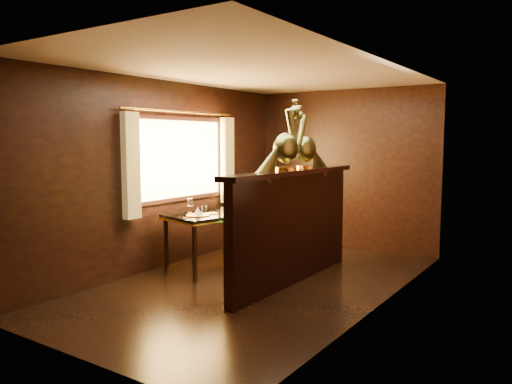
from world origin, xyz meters
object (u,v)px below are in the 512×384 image
peacock_left (286,135)px  peacock_right (306,138)px  dining_table (216,218)px  chair_right (256,217)px  chair_left (263,225)px

peacock_left → peacock_right: size_ratio=1.08×
dining_table → peacock_left: 1.60m
peacock_right → chair_right: bearing=170.5°
chair_left → peacock_right: 1.21m
dining_table → chair_left: size_ratio=1.14×
dining_table → peacock_right: peacock_right is taller
chair_left → peacock_left: 1.22m
chair_left → chair_right: chair_right is taller
chair_left → dining_table: bearing=166.1°
chair_left → peacock_right: peacock_right is taller
peacock_left → chair_left: bearing=157.1°
dining_table → chair_right: (0.33, 0.46, -0.02)m
chair_right → peacock_right: (0.83, -0.14, 1.08)m
chair_left → chair_right: size_ratio=0.98×
dining_table → chair_left: 0.72m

